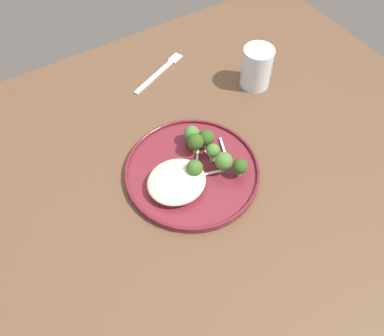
{
  "coord_description": "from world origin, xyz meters",
  "views": [
    {
      "loc": [
        0.21,
        0.43,
        1.44
      ],
      "look_at": [
        -0.05,
        0.01,
        0.76
      ],
      "focal_mm": 37.08,
      "sensor_mm": 36.0,
      "label": 1
    }
  ],
  "objects_px": {
    "broccoli_floret_left_leaning": "(224,161)",
    "dinner_fork": "(160,72)",
    "broccoli_floret_right_tilted": "(213,151)",
    "broccoli_floret_center_pile": "(196,142)",
    "seared_scallop_center_golden": "(165,172)",
    "water_glass": "(256,70)",
    "seared_scallop_right_edge": "(173,189)",
    "broccoli_floret_rear_charred": "(206,138)",
    "broccoli_floret_small_sprig": "(192,134)",
    "dinner_plate": "(192,171)",
    "broccoli_floret_front_edge": "(195,168)",
    "seared_scallop_large_seared": "(176,173)",
    "seared_scallop_front_small": "(166,183)",
    "broccoli_floret_beside_noodles": "(240,167)"
  },
  "relations": [
    {
      "from": "broccoli_floret_left_leaning",
      "to": "dinner_fork",
      "type": "xyz_separation_m",
      "value": [
        -0.05,
        -0.36,
        -0.04
      ]
    },
    {
      "from": "broccoli_floret_right_tilted",
      "to": "broccoli_floret_center_pile",
      "type": "bearing_deg",
      "value": -64.67
    },
    {
      "from": "seared_scallop_center_golden",
      "to": "water_glass",
      "type": "bearing_deg",
      "value": -158.08
    },
    {
      "from": "seared_scallop_right_edge",
      "to": "broccoli_floret_rear_charred",
      "type": "relative_size",
      "value": 0.6
    },
    {
      "from": "broccoli_floret_left_leaning",
      "to": "broccoli_floret_small_sprig",
      "type": "bearing_deg",
      "value": -82.47
    },
    {
      "from": "seared_scallop_right_edge",
      "to": "broccoli_floret_small_sprig",
      "type": "xyz_separation_m",
      "value": [
        -0.1,
        -0.09,
        0.02
      ]
    },
    {
      "from": "dinner_plate",
      "to": "broccoli_floret_front_edge",
      "type": "relative_size",
      "value": 5.3
    },
    {
      "from": "seared_scallop_large_seared",
      "to": "broccoli_floret_front_edge",
      "type": "xyz_separation_m",
      "value": [
        -0.03,
        0.03,
        0.02
      ]
    },
    {
      "from": "broccoli_floret_center_pile",
      "to": "water_glass",
      "type": "distance_m",
      "value": 0.28
    },
    {
      "from": "seared_scallop_front_small",
      "to": "dinner_fork",
      "type": "relative_size",
      "value": 0.14
    },
    {
      "from": "seared_scallop_large_seared",
      "to": "broccoli_floret_rear_charred",
      "type": "xyz_separation_m",
      "value": [
        -0.1,
        -0.03,
        0.02
      ]
    },
    {
      "from": "broccoli_floret_front_edge",
      "to": "dinner_plate",
      "type": "bearing_deg",
      "value": -106.11
    },
    {
      "from": "dinner_fork",
      "to": "seared_scallop_center_golden",
      "type": "bearing_deg",
      "value": 62.85
    },
    {
      "from": "dinner_plate",
      "to": "seared_scallop_right_edge",
      "type": "relative_size",
      "value": 9.75
    },
    {
      "from": "water_glass",
      "to": "dinner_fork",
      "type": "distance_m",
      "value": 0.25
    },
    {
      "from": "broccoli_floret_right_tilted",
      "to": "broccoli_floret_left_leaning",
      "type": "height_order",
      "value": "broccoli_floret_left_leaning"
    },
    {
      "from": "seared_scallop_front_small",
      "to": "seared_scallop_center_golden",
      "type": "bearing_deg",
      "value": -116.0
    },
    {
      "from": "broccoli_floret_left_leaning",
      "to": "seared_scallop_center_golden",
      "type": "bearing_deg",
      "value": -26.85
    },
    {
      "from": "seared_scallop_large_seared",
      "to": "broccoli_floret_right_tilted",
      "type": "relative_size",
      "value": 0.6
    },
    {
      "from": "broccoli_floret_rear_charred",
      "to": "dinner_fork",
      "type": "xyz_separation_m",
      "value": [
        -0.04,
        -0.28,
        -0.04
      ]
    },
    {
      "from": "seared_scallop_center_golden",
      "to": "broccoli_floret_left_leaning",
      "type": "relative_size",
      "value": 0.59
    },
    {
      "from": "seared_scallop_right_edge",
      "to": "dinner_fork",
      "type": "xyz_separation_m",
      "value": [
        -0.16,
        -0.35,
        -0.02
      ]
    },
    {
      "from": "seared_scallop_right_edge",
      "to": "broccoli_floret_beside_noodles",
      "type": "height_order",
      "value": "broccoli_floret_beside_noodles"
    },
    {
      "from": "seared_scallop_center_golden",
      "to": "broccoli_floret_center_pile",
      "type": "height_order",
      "value": "broccoli_floret_center_pile"
    },
    {
      "from": "broccoli_floret_beside_noodles",
      "to": "broccoli_floret_right_tilted",
      "type": "bearing_deg",
      "value": -65.1
    },
    {
      "from": "broccoli_floret_left_leaning",
      "to": "dinner_fork",
      "type": "distance_m",
      "value": 0.36
    },
    {
      "from": "seared_scallop_large_seared",
      "to": "broccoli_floret_front_edge",
      "type": "bearing_deg",
      "value": 138.91
    },
    {
      "from": "seared_scallop_front_small",
      "to": "broccoli_floret_rear_charred",
      "type": "height_order",
      "value": "broccoli_floret_rear_charred"
    },
    {
      "from": "seared_scallop_right_edge",
      "to": "broccoli_floret_center_pile",
      "type": "height_order",
      "value": "broccoli_floret_center_pile"
    },
    {
      "from": "broccoli_floret_right_tilted",
      "to": "broccoli_floret_center_pile",
      "type": "xyz_separation_m",
      "value": [
        0.02,
        -0.04,
        0.0
      ]
    },
    {
      "from": "broccoli_floret_center_pile",
      "to": "broccoli_floret_right_tilted",
      "type": "bearing_deg",
      "value": 115.33
    },
    {
      "from": "broccoli_floret_front_edge",
      "to": "dinner_fork",
      "type": "relative_size",
      "value": 0.31
    },
    {
      "from": "seared_scallop_right_edge",
      "to": "broccoli_floret_left_leaning",
      "type": "bearing_deg",
      "value": 175.54
    },
    {
      "from": "broccoli_floret_rear_charred",
      "to": "broccoli_floret_center_pile",
      "type": "relative_size",
      "value": 0.91
    },
    {
      "from": "water_glass",
      "to": "broccoli_floret_left_leaning",
      "type": "bearing_deg",
      "value": 39.85
    },
    {
      "from": "broccoli_floret_small_sprig",
      "to": "water_glass",
      "type": "xyz_separation_m",
      "value": [
        -0.24,
        -0.09,
        0.01
      ]
    },
    {
      "from": "seared_scallop_center_golden",
      "to": "broccoli_floret_small_sprig",
      "type": "distance_m",
      "value": 0.11
    },
    {
      "from": "dinner_plate",
      "to": "seared_scallop_large_seared",
      "type": "height_order",
      "value": "seared_scallop_large_seared"
    },
    {
      "from": "seared_scallop_large_seared",
      "to": "seared_scallop_center_golden",
      "type": "height_order",
      "value": "same"
    },
    {
      "from": "broccoli_floret_front_edge",
      "to": "broccoli_floret_beside_noodles",
      "type": "bearing_deg",
      "value": 154.3
    },
    {
      "from": "broccoli_floret_small_sprig",
      "to": "broccoli_floret_center_pile",
      "type": "bearing_deg",
      "value": 73.93
    },
    {
      "from": "seared_scallop_right_edge",
      "to": "seared_scallop_center_golden",
      "type": "height_order",
      "value": "same"
    },
    {
      "from": "broccoli_floret_left_leaning",
      "to": "dinner_fork",
      "type": "height_order",
      "value": "broccoli_floret_left_leaning"
    },
    {
      "from": "dinner_fork",
      "to": "broccoli_floret_front_edge",
      "type": "bearing_deg",
      "value": 72.77
    },
    {
      "from": "broccoli_floret_center_pile",
      "to": "dinner_fork",
      "type": "height_order",
      "value": "broccoli_floret_center_pile"
    },
    {
      "from": "broccoli_floret_center_pile",
      "to": "water_glass",
      "type": "relative_size",
      "value": 0.51
    },
    {
      "from": "seared_scallop_front_small",
      "to": "water_glass",
      "type": "height_order",
      "value": "water_glass"
    },
    {
      "from": "seared_scallop_large_seared",
      "to": "broccoli_floret_rear_charred",
      "type": "bearing_deg",
      "value": -160.79
    },
    {
      "from": "broccoli_floret_front_edge",
      "to": "water_glass",
      "type": "xyz_separation_m",
      "value": [
        -0.29,
        -0.18,
        -0.0
      ]
    },
    {
      "from": "seared_scallop_large_seared",
      "to": "seared_scallop_right_edge",
      "type": "height_order",
      "value": "seared_scallop_large_seared"
    }
  ]
}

